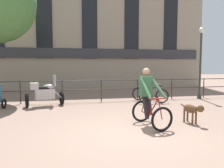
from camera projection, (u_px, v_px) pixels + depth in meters
name	position (u px, v px, depth m)	size (l,w,h in m)	color
ground_plane	(131.00, 134.00, 5.71)	(60.00, 60.00, 0.00)	#8E7060
canal_railing	(101.00, 87.00, 10.72)	(15.05, 0.05, 1.05)	#2D2B28
building_facade	(89.00, 33.00, 16.07)	(18.00, 0.72, 8.24)	gray
cyclist_with_bike	(149.00, 100.00, 6.44)	(0.88, 1.27, 1.70)	black
dog	(193.00, 109.00, 6.64)	(0.38, 0.94, 0.62)	brown
parked_motorcycle	(44.00, 93.00, 9.40)	(1.68, 0.99, 1.35)	black
parked_bicycle_near_lamp	(142.00, 95.00, 10.48)	(0.66, 1.11, 0.86)	black
parked_bicycle_mid_left	(158.00, 94.00, 10.64)	(0.68, 1.12, 0.86)	black
street_lamp	(201.00, 59.00, 11.37)	(0.28, 0.28, 3.69)	#2D382D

